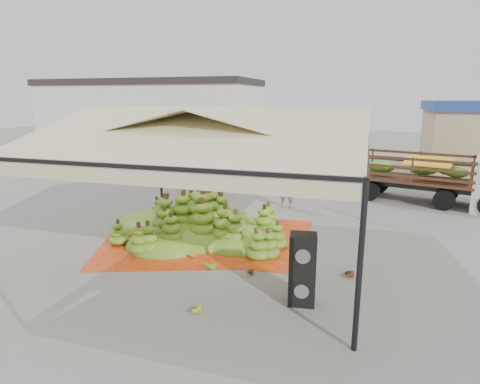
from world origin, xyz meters
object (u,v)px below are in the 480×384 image
(vendor, at_px, (287,183))
(truck_right, at_px, (442,174))
(banana_heap, at_px, (196,215))
(truck_left, at_px, (235,151))
(speaker_stack, at_px, (302,269))

(vendor, distance_m, truck_right, 6.32)
(banana_heap, height_order, truck_left, truck_left)
(truck_left, bearing_deg, truck_right, -41.49)
(banana_heap, bearing_deg, truck_left, 100.70)
(speaker_stack, bearing_deg, truck_left, 106.05)
(truck_left, bearing_deg, speaker_stack, -90.71)
(truck_left, xyz_separation_m, truck_right, (9.75, -2.95, -0.20))
(vendor, bearing_deg, banana_heap, 68.67)
(banana_heap, height_order, truck_right, truck_right)
(banana_heap, bearing_deg, truck_right, 39.09)
(banana_heap, distance_m, vendor, 4.64)
(banana_heap, height_order, speaker_stack, speaker_stack)
(vendor, height_order, truck_left, truck_left)
(speaker_stack, distance_m, vendor, 7.64)
(banana_heap, relative_size, truck_left, 0.85)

